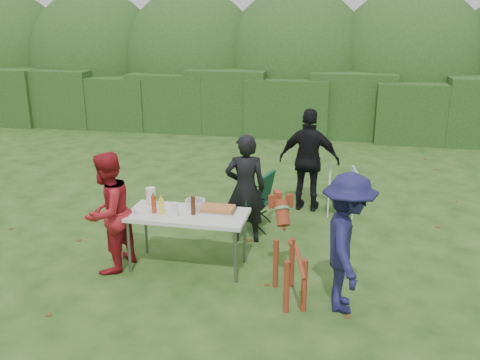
% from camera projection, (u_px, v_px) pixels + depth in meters
% --- Properties ---
extents(ground, '(80.00, 80.00, 0.00)m').
position_uv_depth(ground, '(216.00, 263.00, 6.65)').
color(ground, '#1E4211').
extents(hedge_row, '(22.00, 1.40, 1.70)m').
position_uv_depth(hedge_row, '(288.00, 104.00, 13.86)').
color(hedge_row, '#23471C').
rests_on(hedge_row, ground).
extents(shrub_backdrop, '(20.00, 2.60, 3.20)m').
position_uv_depth(shrub_backdrop, '(295.00, 71.00, 15.12)').
color(shrub_backdrop, '#3D6628').
rests_on(shrub_backdrop, ground).
extents(folding_table, '(1.50, 0.70, 0.74)m').
position_uv_depth(folding_table, '(187.00, 217.00, 6.34)').
color(folding_table, silver).
rests_on(folding_table, ground).
extents(person_cook, '(0.64, 0.48, 1.56)m').
position_uv_depth(person_cook, '(245.00, 189.00, 7.10)').
color(person_cook, black).
rests_on(person_cook, ground).
extents(person_red_jacket, '(0.71, 0.84, 1.53)m').
position_uv_depth(person_red_jacket, '(108.00, 213.00, 6.26)').
color(person_red_jacket, '#A31921').
rests_on(person_red_jacket, ground).
extents(person_black_puffy, '(1.04, 0.52, 1.70)m').
position_uv_depth(person_black_puffy, '(309.00, 160.00, 8.28)').
color(person_black_puffy, black).
rests_on(person_black_puffy, ground).
extents(child, '(0.66, 1.04, 1.54)m').
position_uv_depth(child, '(347.00, 243.00, 5.39)').
color(child, '#1A1A4A').
rests_on(child, ground).
extents(dog, '(0.80, 1.19, 1.05)m').
position_uv_depth(dog, '(290.00, 256.00, 5.65)').
color(dog, maroon).
rests_on(dog, ground).
extents(camping_chair, '(0.67, 0.67, 0.89)m').
position_uv_depth(camping_chair, '(253.00, 199.00, 7.71)').
color(camping_chair, '#103C26').
rests_on(camping_chair, ground).
extents(lawn_chair, '(0.53, 0.53, 0.78)m').
position_uv_depth(lawn_chair, '(341.00, 191.00, 8.23)').
color(lawn_chair, teal).
rests_on(lawn_chair, ground).
extents(food_tray, '(0.45, 0.30, 0.02)m').
position_uv_depth(food_tray, '(218.00, 210.00, 6.39)').
color(food_tray, '#B7B7BA').
rests_on(food_tray, folding_table).
extents(focaccia_bread, '(0.40, 0.26, 0.04)m').
position_uv_depth(focaccia_bread, '(218.00, 208.00, 6.38)').
color(focaccia_bread, '#C87839').
rests_on(focaccia_bread, food_tray).
extents(mustard_bottle, '(0.06, 0.06, 0.20)m').
position_uv_depth(mustard_bottle, '(161.00, 206.00, 6.26)').
color(mustard_bottle, yellow).
rests_on(mustard_bottle, folding_table).
extents(ketchup_bottle, '(0.06, 0.06, 0.22)m').
position_uv_depth(ketchup_bottle, '(154.00, 205.00, 6.30)').
color(ketchup_bottle, '#B33714').
rests_on(ketchup_bottle, folding_table).
extents(beer_bottle, '(0.06, 0.06, 0.24)m').
position_uv_depth(beer_bottle, '(193.00, 205.00, 6.23)').
color(beer_bottle, '#47230F').
rests_on(beer_bottle, folding_table).
extents(paper_towel_roll, '(0.12, 0.12, 0.26)m').
position_uv_depth(paper_towel_roll, '(151.00, 197.00, 6.48)').
color(paper_towel_roll, white).
rests_on(paper_towel_roll, folding_table).
extents(cup_stack, '(0.08, 0.08, 0.18)m').
position_uv_depth(cup_stack, '(175.00, 210.00, 6.18)').
color(cup_stack, white).
rests_on(cup_stack, folding_table).
extents(pasta_bowl, '(0.26, 0.26, 0.10)m').
position_uv_depth(pasta_bowl, '(195.00, 204.00, 6.50)').
color(pasta_bowl, silver).
rests_on(pasta_bowl, folding_table).
extents(plate_stack, '(0.24, 0.24, 0.05)m').
position_uv_depth(plate_stack, '(144.00, 210.00, 6.34)').
color(plate_stack, white).
rests_on(plate_stack, folding_table).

